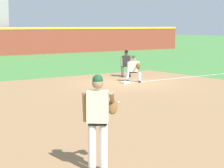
% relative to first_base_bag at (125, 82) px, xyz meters
% --- Properties ---
extents(ground_plane, '(160.00, 160.00, 0.00)m').
position_rel_first_base_bag_xyz_m(ground_plane, '(0.00, 0.00, -0.04)').
color(ground_plane, '#47843D').
extents(infield_dirt_patch, '(18.00, 18.00, 0.01)m').
position_rel_first_base_bag_xyz_m(infield_dirt_patch, '(-4.05, -4.92, -0.04)').
color(infield_dirt_patch, '#9E754C').
rests_on(infield_dirt_patch, ground).
extents(first_base_bag, '(0.38, 0.38, 0.09)m').
position_rel_first_base_bag_xyz_m(first_base_bag, '(0.00, 0.00, 0.00)').
color(first_base_bag, white).
rests_on(first_base_bag, ground).
extents(baseball, '(0.07, 0.07, 0.07)m').
position_rel_first_base_bag_xyz_m(baseball, '(-3.44, -4.16, -0.01)').
color(baseball, white).
rests_on(baseball, ground).
extents(pitcher, '(0.85, 0.54, 1.86)m').
position_rel_first_base_bag_xyz_m(pitcher, '(-8.07, -9.82, 1.01)').
color(pitcher, black).
rests_on(pitcher, ground).
extents(first_baseman, '(0.71, 1.09, 1.34)m').
position_rel_first_base_bag_xyz_m(first_baseman, '(0.57, 0.05, 0.69)').
color(first_baseman, black).
rests_on(first_baseman, ground).
extents(umpire, '(0.68, 0.66, 1.46)m').
position_rel_first_base_bag_xyz_m(umpire, '(1.61, 2.02, 0.75)').
color(umpire, black).
rests_on(umpire, ground).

